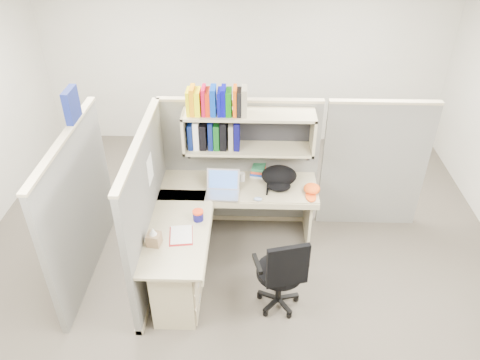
{
  "coord_description": "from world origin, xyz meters",
  "views": [
    {
      "loc": [
        0.15,
        -3.71,
        3.7
      ],
      "look_at": [
        0.02,
        0.25,
        1.02
      ],
      "focal_mm": 35.0,
      "sensor_mm": 36.0,
      "label": 1
    }
  ],
  "objects_px": {
    "laptop": "(222,185)",
    "snack_canister": "(198,215)",
    "backpack": "(279,178)",
    "desk": "(195,257)",
    "task_chair": "(280,284)"
  },
  "relations": [
    {
      "from": "desk",
      "to": "task_chair",
      "type": "height_order",
      "value": "task_chair"
    },
    {
      "from": "backpack",
      "to": "desk",
      "type": "bearing_deg",
      "value": -113.77
    },
    {
      "from": "backpack",
      "to": "task_chair",
      "type": "bearing_deg",
      "value": -68.91
    },
    {
      "from": "desk",
      "to": "backpack",
      "type": "xyz_separation_m",
      "value": [
        0.85,
        0.84,
        0.41
      ]
    },
    {
      "from": "snack_canister",
      "to": "task_chair",
      "type": "relative_size",
      "value": 0.12
    },
    {
      "from": "backpack",
      "to": "task_chair",
      "type": "height_order",
      "value": "backpack"
    },
    {
      "from": "laptop",
      "to": "backpack",
      "type": "distance_m",
      "value": 0.64
    },
    {
      "from": "laptop",
      "to": "snack_canister",
      "type": "height_order",
      "value": "laptop"
    },
    {
      "from": "desk",
      "to": "snack_canister",
      "type": "distance_m",
      "value": 0.42
    },
    {
      "from": "laptop",
      "to": "task_chair",
      "type": "bearing_deg",
      "value": -53.6
    },
    {
      "from": "desk",
      "to": "snack_canister",
      "type": "bearing_deg",
      "value": 85.56
    },
    {
      "from": "backpack",
      "to": "task_chair",
      "type": "relative_size",
      "value": 0.41
    },
    {
      "from": "desk",
      "to": "laptop",
      "type": "height_order",
      "value": "laptop"
    },
    {
      "from": "laptop",
      "to": "backpack",
      "type": "height_order",
      "value": "laptop"
    },
    {
      "from": "desk",
      "to": "backpack",
      "type": "distance_m",
      "value": 1.27
    }
  ]
}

